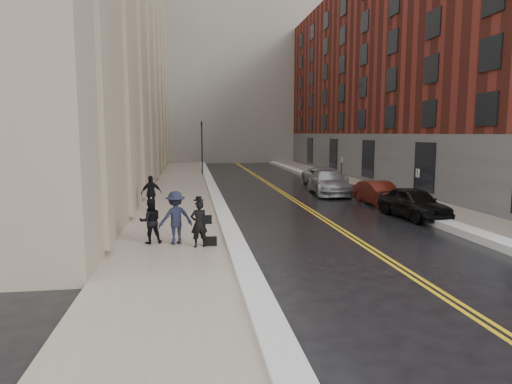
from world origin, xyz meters
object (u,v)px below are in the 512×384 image
object	(u,v)px
car_silver_far	(325,177)
pedestrian_main	(199,224)
pedestrian_a	(151,221)
pedestrian_b	(176,218)
car_black	(414,203)
pedestrian_c	(151,193)
car_silver_near	(329,182)
car_maroon	(379,193)

from	to	relation	value
car_silver_far	pedestrian_main	bearing A→B (deg)	-120.78
pedestrian_a	pedestrian_b	distance (m)	0.92
car_black	pedestrian_c	world-z (taller)	pedestrian_c
pedestrian_a	pedestrian_c	size ratio (longest dim) A/B	0.90
pedestrian_main	car_silver_near	bearing A→B (deg)	-136.81
car_black	pedestrian_c	distance (m)	12.89
pedestrian_c	pedestrian_main	bearing A→B (deg)	87.74
car_silver_far	pedestrian_b	size ratio (longest dim) A/B	2.79
pedestrian_b	pedestrian_main	bearing A→B (deg)	127.47
car_silver_far	pedestrian_main	distance (m)	20.88
car_black	pedestrian_b	size ratio (longest dim) A/B	2.32
car_silver_near	pedestrian_c	world-z (taller)	pedestrian_c
pedestrian_b	car_silver_near	bearing A→B (deg)	-143.26
car_maroon	pedestrian_main	distance (m)	13.54
car_silver_near	pedestrian_a	xyz separation A→B (m)	(-10.56, -12.93, 0.15)
car_maroon	car_silver_far	xyz separation A→B (m)	(-0.30, 9.55, 0.05)
car_maroon	pedestrian_c	xyz separation A→B (m)	(-12.52, -0.98, 0.37)
car_silver_far	car_maroon	bearing A→B (deg)	-90.42
car_silver_near	car_black	bearing A→B (deg)	-75.79
car_black	pedestrian_b	distance (m)	11.85
car_maroon	pedestrian_c	distance (m)	12.56
car_maroon	car_silver_far	bearing A→B (deg)	86.76
car_silver_near	car_silver_far	xyz separation A→B (m)	(1.12, 4.64, -0.08)
pedestrian_main	pedestrian_b	xyz separation A→B (m)	(-0.81, 0.58, 0.13)
car_maroon	car_silver_far	distance (m)	9.55
car_black	car_silver_near	world-z (taller)	car_silver_near
pedestrian_c	car_black	bearing A→B (deg)	147.93
car_maroon	pedestrian_a	xyz separation A→B (m)	(-11.98, -8.02, 0.28)
car_silver_far	pedestrian_b	bearing A→B (deg)	-123.50
car_maroon	pedestrian_c	world-z (taller)	pedestrian_c
car_maroon	pedestrian_b	xyz separation A→B (m)	(-11.09, -8.22, 0.41)
pedestrian_main	pedestrian_a	distance (m)	1.86
car_silver_far	pedestrian_c	xyz separation A→B (m)	(-12.21, -10.52, 0.31)
car_black	pedestrian_b	bearing A→B (deg)	-165.93
pedestrian_main	pedestrian_c	distance (m)	8.13
car_silver_near	pedestrian_a	world-z (taller)	pedestrian_a
car_black	pedestrian_main	bearing A→B (deg)	-161.74
pedestrian_main	pedestrian_b	distance (m)	1.00
car_black	pedestrian_a	distance (m)	12.61
pedestrian_b	pedestrian_c	bearing A→B (deg)	-95.74
car_black	car_silver_far	distance (m)	13.62
pedestrian_main	pedestrian_c	xyz separation A→B (m)	(-2.23, 7.82, 0.08)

